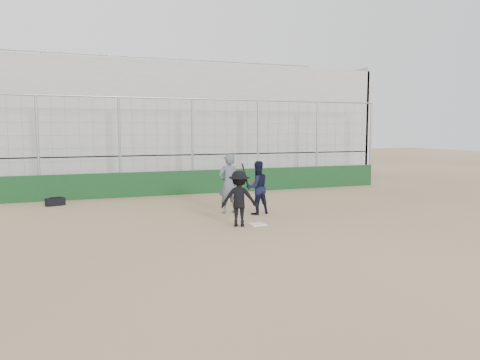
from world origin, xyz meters
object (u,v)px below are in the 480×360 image
object	(u,v)px
batter_at_plate	(239,198)
equipment_bag	(55,202)
catcher_crouched	(257,196)
umpire	(229,187)

from	to	relation	value
batter_at_plate	equipment_bag	bearing A→B (deg)	130.64
batter_at_plate	catcher_crouched	bearing A→B (deg)	51.79
batter_at_plate	umpire	distance (m)	2.12
equipment_bag	catcher_crouched	bearing A→B (deg)	-34.40
catcher_crouched	equipment_bag	distance (m)	7.41
catcher_crouched	equipment_bag	size ratio (longest dim) A/B	1.65
catcher_crouched	umpire	distance (m)	1.00
catcher_crouched	equipment_bag	bearing A→B (deg)	145.60
umpire	equipment_bag	world-z (taller)	umpire
equipment_bag	umpire	bearing A→B (deg)	-34.35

